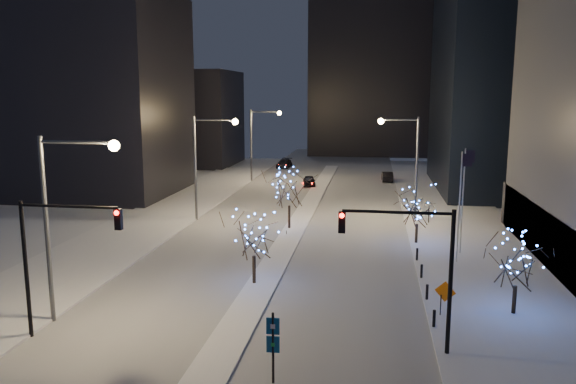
% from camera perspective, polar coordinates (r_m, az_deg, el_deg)
% --- Properties ---
extents(ground, '(160.00, 160.00, 0.00)m').
position_cam_1_polar(ground, '(28.08, -6.56, -15.67)').
color(ground, white).
rests_on(ground, ground).
extents(road, '(20.00, 130.00, 0.02)m').
position_cam_1_polar(road, '(61.00, 2.06, -1.52)').
color(road, '#AFB4BF').
rests_on(road, ground).
extents(median, '(2.00, 80.00, 0.15)m').
position_cam_1_polar(median, '(56.13, 1.47, -2.46)').
color(median, white).
rests_on(median, ground).
extents(east_sidewalk, '(10.00, 90.00, 0.15)m').
position_cam_1_polar(east_sidewalk, '(46.71, 18.50, -5.53)').
color(east_sidewalk, white).
rests_on(east_sidewalk, ground).
extents(west_sidewalk, '(8.00, 90.00, 0.15)m').
position_cam_1_polar(west_sidewalk, '(50.50, -16.04, -4.25)').
color(west_sidewalk, white).
rests_on(west_sidewalk, ground).
extents(filler_west_near, '(22.00, 18.00, 24.00)m').
position_cam_1_polar(filler_west_near, '(73.22, -20.02, 9.25)').
color(filler_west_near, black).
rests_on(filler_west_near, ground).
extents(filler_west_far, '(18.00, 16.00, 16.00)m').
position_cam_1_polar(filler_west_far, '(100.03, -10.59, 7.40)').
color(filler_west_far, black).
rests_on(filler_west_far, ground).
extents(horizon_block, '(24.00, 14.00, 42.00)m').
position_cam_1_polar(horizon_block, '(116.74, 8.49, 14.18)').
color(horizon_block, black).
rests_on(horizon_block, ground).
extents(street_lamp_w_near, '(4.40, 0.56, 10.00)m').
position_cam_1_polar(street_lamp_w_near, '(31.26, -21.83, -1.12)').
color(street_lamp_w_near, '#595E66').
rests_on(street_lamp_w_near, ground).
extents(street_lamp_w_mid, '(4.40, 0.56, 10.00)m').
position_cam_1_polar(street_lamp_w_mid, '(54.06, -8.37, 3.86)').
color(street_lamp_w_mid, '#595E66').
rests_on(street_lamp_w_mid, ground).
extents(street_lamp_w_far, '(4.40, 0.56, 10.00)m').
position_cam_1_polar(street_lamp_w_far, '(78.21, -3.01, 5.79)').
color(street_lamp_w_far, '#595E66').
rests_on(street_lamp_w_far, ground).
extents(street_lamp_east, '(3.90, 0.56, 10.00)m').
position_cam_1_polar(street_lamp_east, '(54.79, 12.04, 3.78)').
color(street_lamp_east, '#595E66').
rests_on(street_lamp_east, ground).
extents(traffic_signal_west, '(5.26, 0.43, 7.00)m').
position_cam_1_polar(traffic_signal_west, '(29.71, -22.73, -5.17)').
color(traffic_signal_west, black).
rests_on(traffic_signal_west, ground).
extents(traffic_signal_east, '(5.26, 0.43, 7.00)m').
position_cam_1_polar(traffic_signal_east, '(26.52, 12.94, -6.40)').
color(traffic_signal_east, black).
rests_on(traffic_signal_east, ground).
extents(flagpoles, '(1.35, 2.60, 8.00)m').
position_cam_1_polar(flagpoles, '(42.78, 17.31, -0.36)').
color(flagpoles, silver).
rests_on(flagpoles, east_sidewalk).
extents(bollards, '(0.16, 12.16, 0.90)m').
position_cam_1_polar(bollards, '(36.42, 13.66, -8.78)').
color(bollards, black).
rests_on(bollards, east_sidewalk).
extents(car_near, '(2.14, 4.14, 1.35)m').
position_cam_1_polar(car_near, '(74.83, 2.17, 1.12)').
color(car_near, black).
rests_on(car_near, ground).
extents(car_mid, '(1.62, 4.19, 1.36)m').
position_cam_1_polar(car_mid, '(80.19, 10.04, 1.57)').
color(car_mid, black).
rests_on(car_mid, ground).
extents(car_far, '(2.26, 5.06, 1.44)m').
position_cam_1_polar(car_far, '(93.35, -0.38, 2.91)').
color(car_far, black).
rests_on(car_far, ground).
extents(holiday_tree_median_near, '(4.47, 4.47, 4.90)m').
position_cam_1_polar(holiday_tree_median_near, '(35.63, -3.50, -4.32)').
color(holiday_tree_median_near, black).
rests_on(holiday_tree_median_near, median).
extents(holiday_tree_median_far, '(4.41, 4.41, 5.41)m').
position_cam_1_polar(holiday_tree_median_far, '(50.17, 0.13, 0.31)').
color(holiday_tree_median_far, black).
rests_on(holiday_tree_median_far, median).
extents(holiday_tree_plaza_near, '(4.61, 4.61, 4.52)m').
position_cam_1_polar(holiday_tree_plaza_near, '(33.22, 22.24, -6.65)').
color(holiday_tree_plaza_near, black).
rests_on(holiday_tree_plaza_near, east_sidewalk).
extents(holiday_tree_plaza_far, '(4.70, 4.70, 4.67)m').
position_cam_1_polar(holiday_tree_plaza_far, '(46.48, 13.02, -1.49)').
color(holiday_tree_plaza_far, black).
rests_on(holiday_tree_plaza_far, east_sidewalk).
extents(wayfinding_sign, '(0.56, 0.11, 3.15)m').
position_cam_1_polar(wayfinding_sign, '(24.29, -1.53, -14.83)').
color(wayfinding_sign, black).
rests_on(wayfinding_sign, ground).
extents(construction_sign, '(1.09, 0.53, 1.94)m').
position_cam_1_polar(construction_sign, '(32.20, 15.67, -10.02)').
color(construction_sign, black).
rests_on(construction_sign, east_sidewalk).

